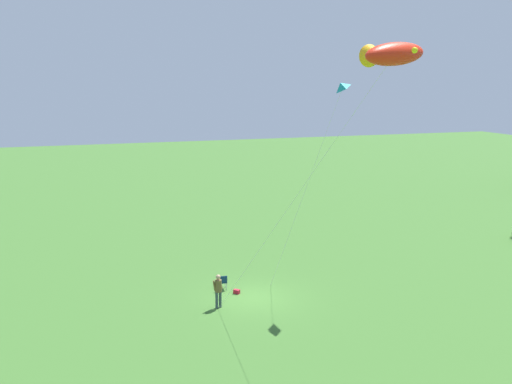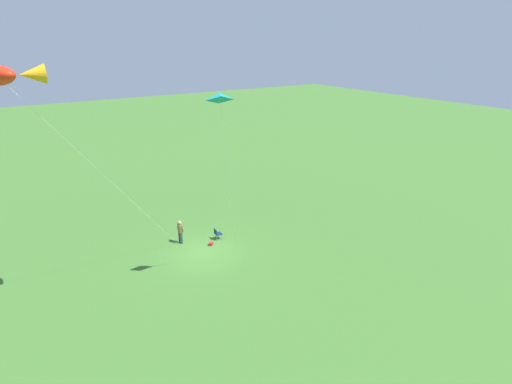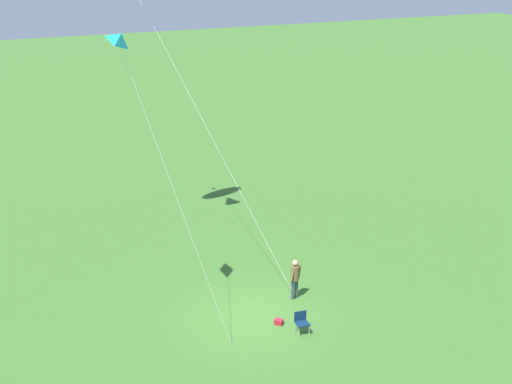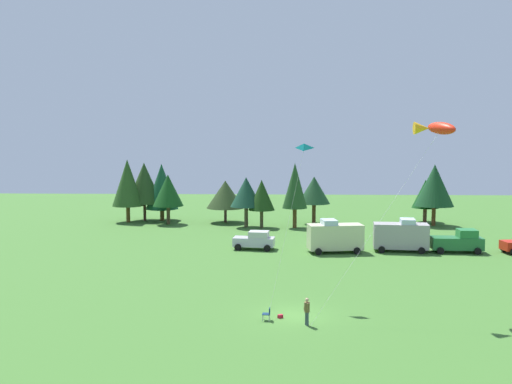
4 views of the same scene
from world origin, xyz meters
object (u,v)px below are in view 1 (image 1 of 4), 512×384
Objects in this scene: backpack_on_grass at (237,292)px; kite_large_fish at (390,54)px; kite_delta_teal at (340,87)px; person_kite_flyer at (218,288)px; folding_chair at (222,281)px.

kite_large_fish reaches higher than backpack_on_grass.
backpack_on_grass is at bearing -108.21° from kite_delta_teal.
person_kite_flyer is 11.84m from kite_delta_teal.
backpack_on_grass is at bearing -140.41° from folding_chair.
person_kite_flyer is at bearing 164.97° from folding_chair.
folding_chair reaches higher than backpack_on_grass.
kite_large_fish is (11.12, 3.14, 11.71)m from folding_chair.
person_kite_flyer is at bearing -155.03° from kite_large_fish.
person_kite_flyer is 14.71m from kite_large_fish.
folding_chair is 16.46m from kite_large_fish.
kite_delta_teal reaches higher than backpack_on_grass.
person_kite_flyer reaches higher than backpack_on_grass.
kite_large_fish reaches higher than kite_delta_teal.
backpack_on_grass is 16.09m from kite_large_fish.
kite_large_fish is at bearing 14.06° from backpack_on_grass.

